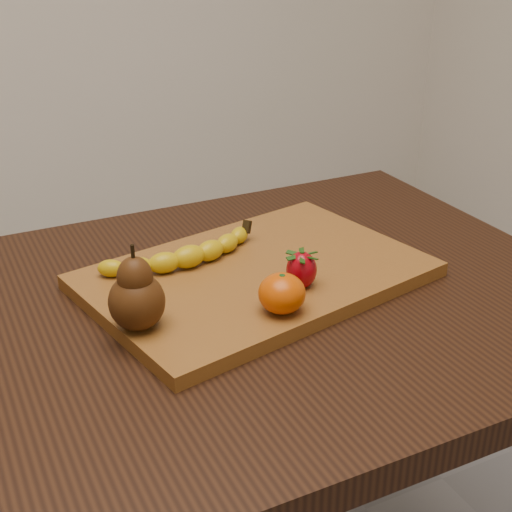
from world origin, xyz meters
name	(u,v)px	position (x,y,z in m)	size (l,w,h in m)	color
table	(223,364)	(0.00, 0.00, 0.66)	(1.00, 0.70, 0.76)	black
cutting_board	(256,276)	(0.07, 0.03, 0.77)	(0.45, 0.30, 0.02)	brown
banana	(189,257)	(-0.02, 0.08, 0.80)	(0.20, 0.05, 0.03)	#D0AF09
pear	(136,287)	(-0.13, -0.04, 0.83)	(0.07, 0.07, 0.10)	#43230A
mandarin	(282,293)	(0.04, -0.09, 0.80)	(0.06, 0.06, 0.05)	#CB4902
strawberry	(301,269)	(0.10, -0.04, 0.81)	(0.04, 0.04, 0.05)	#9C040E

